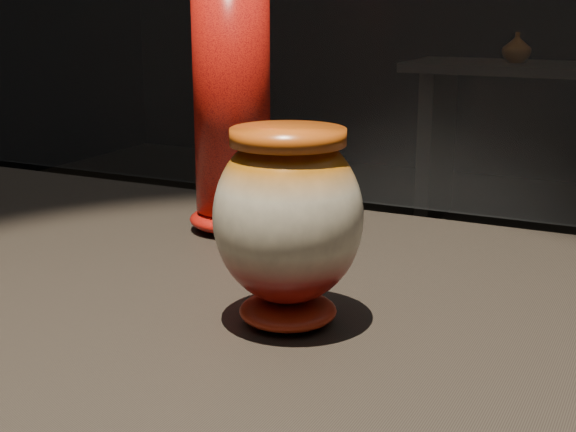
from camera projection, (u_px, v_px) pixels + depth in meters
name	position (u px, v px, depth m)	size (l,w,h in m)	color
main_vase	(288.00, 220.00, 0.78)	(0.18, 0.18, 0.20)	maroon
tall_vase	(232.00, 94.00, 1.09)	(0.14, 0.14, 0.40)	red
back_vase_left	(517.00, 48.00, 4.24)	(0.15, 0.15, 0.16)	#9A4816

